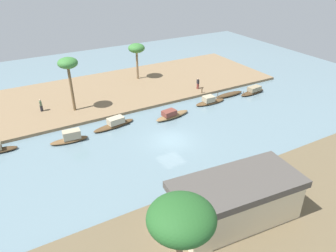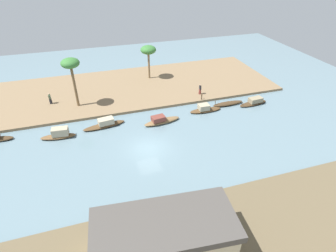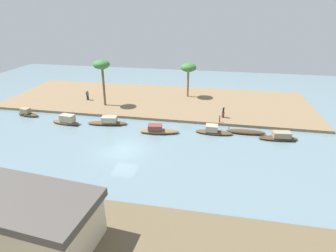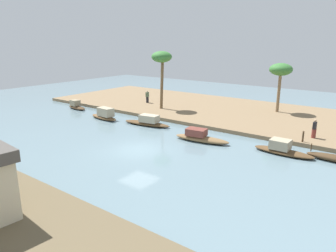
# 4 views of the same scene
# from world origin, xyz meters

# --- Properties ---
(river_water) EXTENTS (77.63, 77.63, 0.00)m
(river_water) POSITION_xyz_m (0.00, 0.00, 0.00)
(river_water) COLOR slate
(river_water) RESTS_ON ground
(riverbank_left) EXTENTS (46.28, 15.30, 0.35)m
(riverbank_left) POSITION_xyz_m (0.00, -15.68, 0.17)
(riverbank_left) COLOR #846B4C
(riverbank_left) RESTS_ON ground
(sampan_open_hull) EXTENTS (5.18, 1.87, 1.07)m
(sampan_open_hull) POSITION_xyz_m (4.00, -5.82, 0.39)
(sampan_open_hull) COLOR brown
(sampan_open_hull) RESTS_ON river_water
(sampan_midstream) EXTENTS (3.95, 1.46, 1.28)m
(sampan_midstream) POSITION_xyz_m (9.23, -5.00, 0.50)
(sampan_midstream) COLOR brown
(sampan_midstream) RESTS_ON river_water
(sampan_with_tall_canopy) EXTENTS (4.36, 1.28, 1.06)m
(sampan_with_tall_canopy) POSITION_xyz_m (-9.10, -5.61, 0.37)
(sampan_with_tall_canopy) COLOR brown
(sampan_with_tall_canopy) RESTS_ON river_water
(sampan_foreground) EXTENTS (4.52, 1.04, 0.99)m
(sampan_foreground) POSITION_xyz_m (-12.88, -6.28, 0.24)
(sampan_foreground) COLOR #47331E
(sampan_foreground) RESTS_ON river_water
(sampan_near_left_bank) EXTENTS (4.79, 1.80, 1.04)m
(sampan_near_left_bank) POSITION_xyz_m (-2.73, -4.56, 0.38)
(sampan_near_left_bank) COLOR brown
(sampan_near_left_bank) RESTS_ON river_water
(sampan_with_red_awning) EXTENTS (4.38, 1.58, 0.98)m
(sampan_with_red_awning) POSITION_xyz_m (-16.42, -5.38, 0.37)
(sampan_with_red_awning) COLOR #47331E
(sampan_with_red_awning) RESTS_ON river_water
(person_on_near_bank) EXTENTS (0.37, 0.42, 1.54)m
(person_on_near_bank) POSITION_xyz_m (-10.23, -10.00, 1.02)
(person_on_near_bank) COLOR brown
(person_on_near_bank) RESTS_ON riverbank_left
(person_by_mooring) EXTENTS (0.35, 0.43, 1.55)m
(person_by_mooring) POSITION_xyz_m (10.45, -13.40, 1.04)
(person_by_mooring) COLOR #232328
(person_by_mooring) RESTS_ON riverbank_left
(mooring_post) EXTENTS (0.14, 0.14, 0.86)m
(mooring_post) POSITION_xyz_m (-9.80, -8.37, 0.78)
(mooring_post) COLOR #4C3823
(mooring_post) RESTS_ON riverbank_left
(palm_tree_left_near) EXTENTS (2.45, 2.45, 5.36)m
(palm_tree_left_near) POSITION_xyz_m (-4.63, -18.02, 4.89)
(palm_tree_left_near) COLOR #7F6647
(palm_tree_left_near) RESTS_ON riverbank_left
(palm_tree_left_far) EXTENTS (2.32, 2.32, 6.57)m
(palm_tree_left_far) POSITION_xyz_m (6.88, -11.83, 6.01)
(palm_tree_left_far) COLOR brown
(palm_tree_left_far) RESTS_ON riverbank_left
(riverside_building) EXTENTS (9.77, 5.16, 3.32)m
(riverside_building) POSITION_xyz_m (1.88, 12.31, 2.03)
(riverside_building) COLOR beige
(riverside_building) RESTS_ON riverbank_right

